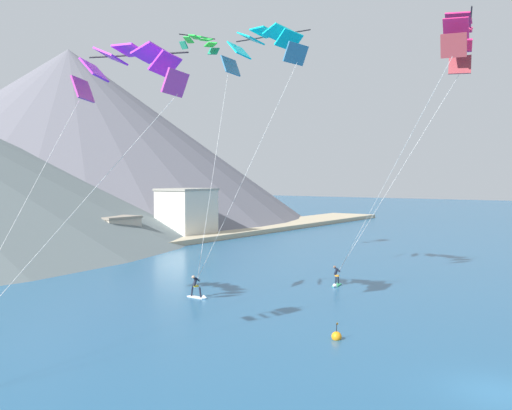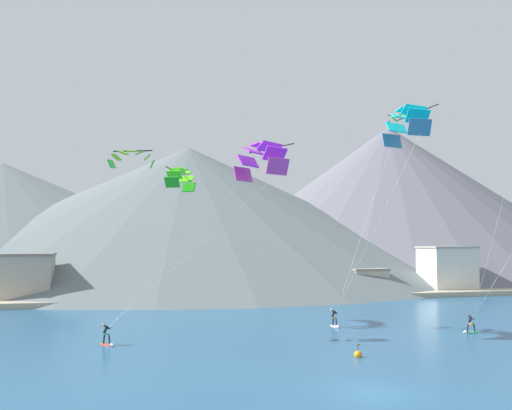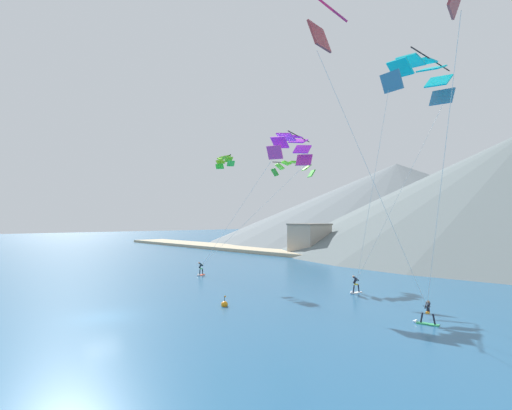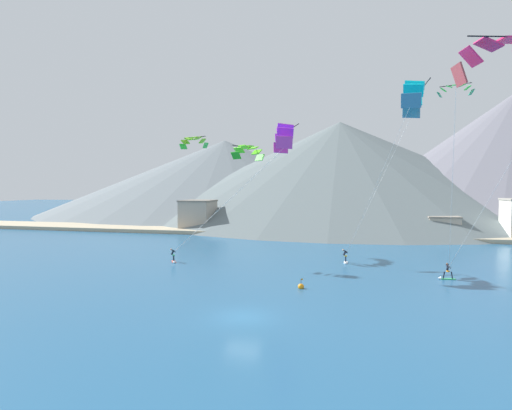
# 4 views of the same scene
# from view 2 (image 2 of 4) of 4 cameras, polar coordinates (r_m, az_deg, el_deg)

# --- Properties ---
(ground_plane) EXTENTS (400.00, 400.00, 0.00)m
(ground_plane) POSITION_cam_2_polar(r_m,az_deg,el_deg) (31.92, 11.95, -17.95)
(ground_plane) COLOR #23567F
(kitesurfer_near_lead) EXTENTS (1.21, 1.71, 1.75)m
(kitesurfer_near_lead) POSITION_cam_2_polar(r_m,az_deg,el_deg) (45.88, -14.63, -12.79)
(kitesurfer_near_lead) COLOR #E54C33
(kitesurfer_near_lead) RESTS_ON ground
(kitesurfer_near_trail) EXTENTS (1.79, 0.77, 1.68)m
(kitesurfer_near_trail) POSITION_cam_2_polar(r_m,az_deg,el_deg) (53.52, 20.52, -11.41)
(kitesurfer_near_trail) COLOR #33B266
(kitesurfer_near_trail) RESTS_ON ground
(kitesurfer_mid_center) EXTENTS (0.67, 1.75, 1.75)m
(kitesurfer_mid_center) POSITION_cam_2_polar(r_m,az_deg,el_deg) (54.17, 7.91, -11.44)
(kitesurfer_mid_center) COLOR white
(kitesurfer_mid_center) RESTS_ON ground
(parafoil_kite_near_lead) EXTENTS (15.14, 7.37, 15.23)m
(parafoil_kite_near_lead) POSITION_cam_2_polar(r_m,az_deg,el_deg) (50.83, 0.47, 4.73)
(parafoil_kite_near_lead) COLOR #CA3AA6
(parafoil_kite_mid_center) EXTENTS (8.51, 8.00, 19.34)m
(parafoil_kite_mid_center) POSITION_cam_2_polar(r_m,az_deg,el_deg) (57.28, 14.83, 8.01)
(parafoil_kite_mid_center) COLOR teal
(parafoil_kite_distant_high_outer) EXTENTS (3.74, 5.98, 2.03)m
(parafoil_kite_distant_high_outer) POSITION_cam_2_polar(r_m,az_deg,el_deg) (56.36, -7.57, 2.84)
(parafoil_kite_distant_high_outer) COLOR #209E17
(parafoil_kite_distant_low_drift) EXTENTS (3.87, 1.88, 1.60)m
(parafoil_kite_distant_low_drift) POSITION_cam_2_polar(r_m,az_deg,el_deg) (48.36, -12.31, 4.74)
(parafoil_kite_distant_low_drift) COLOR green
(parafoil_kite_distant_mid_solo) EXTENTS (4.68, 2.20, 1.77)m
(parafoil_kite_distant_mid_solo) POSITION_cam_2_polar(r_m,az_deg,el_deg) (72.43, 14.79, 8.32)
(parafoil_kite_distant_mid_solo) COLOR #1B926D
(race_marker_buoy) EXTENTS (0.56, 0.56, 1.02)m
(race_marker_buoy) POSITION_cam_2_polar(r_m,az_deg,el_deg) (40.95, 10.16, -14.52)
(race_marker_buoy) COLOR orange
(race_marker_buoy) RESTS_ON ground
(shoreline_strip) EXTENTS (180.00, 10.00, 0.70)m
(shoreline_strip) POSITION_cam_2_polar(r_m,az_deg,el_deg) (78.00, -4.45, -9.18)
(shoreline_strip) COLOR tan
(shoreline_strip) RESTS_ON ground
(shore_building_harbour_front) EXTENTS (7.48, 6.10, 7.12)m
(shore_building_harbour_front) POSITION_cam_2_polar(r_m,az_deg,el_deg) (92.60, 18.56, -6.12)
(shore_building_harbour_front) COLOR silver
(shore_building_harbour_front) RESTS_ON ground
(shore_building_promenade_mid) EXTENTS (6.39, 6.99, 6.34)m
(shore_building_promenade_mid) POSITION_cam_2_polar(r_m,az_deg,el_deg) (79.08, -21.88, -6.80)
(shore_building_promenade_mid) COLOR #A89E8E
(shore_building_promenade_mid) RESTS_ON ground
(shore_building_quay_east) EXTENTS (10.27, 7.10, 5.38)m
(shore_building_quay_east) POSITION_cam_2_polar(r_m,az_deg,el_deg) (82.75, -4.84, -7.22)
(shore_building_quay_east) COLOR #B7AD9E
(shore_building_quay_east) RESTS_ON ground
(shore_building_quay_west) EXTENTS (8.79, 4.68, 4.16)m
(shore_building_quay_west) POSITION_cam_2_polar(r_m,az_deg,el_deg) (85.46, 5.38, -7.52)
(shore_building_quay_west) COLOR #B7AD9E
(shore_building_quay_west) RESTS_ON ground
(shore_building_old_town) EXTENTS (5.44, 6.33, 3.91)m
(shore_building_old_town) POSITION_cam_2_polar(r_m,az_deg,el_deg) (86.97, 10.75, -7.48)
(shore_building_old_town) COLOR beige
(shore_building_old_town) RESTS_ON ground
(mountain_peak_west_ridge) EXTENTS (98.37, 98.37, 35.16)m
(mountain_peak_west_ridge) POSITION_cam_2_polar(r_m,az_deg,el_deg) (139.24, 13.20, 0.46)
(mountain_peak_west_ridge) COLOR slate
(mountain_peak_west_ridge) RESTS_ON ground
(mountain_peak_central_summit) EXTENTS (123.79, 123.79, 28.95)m
(mountain_peak_central_summit) POSITION_cam_2_polar(r_m,az_deg,el_deg) (128.67, -6.79, -0.67)
(mountain_peak_central_summit) COLOR slate
(mountain_peak_central_summit) RESTS_ON ground
(mountain_peak_east_shoulder) EXTENTS (122.07, 122.07, 25.43)m
(mountain_peak_east_shoulder) POSITION_cam_2_polar(r_m,az_deg,el_deg) (139.42, -24.14, -1.33)
(mountain_peak_east_shoulder) COLOR slate
(mountain_peak_east_shoulder) RESTS_ON ground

